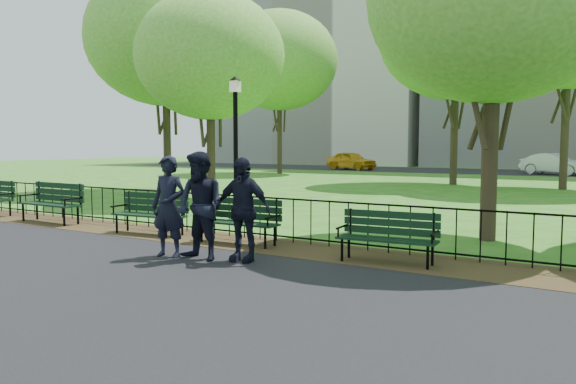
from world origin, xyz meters
The scene contains 21 objects.
ground centered at (0.00, 0.00, 0.00)m, with size 120.00×120.00×0.00m, color #29681B.
asphalt_path centered at (0.00, -3.40, 0.01)m, with size 60.00×9.20×0.01m, color black.
dirt_strip centered at (0.00, 1.50, 0.01)m, with size 60.00×1.60×0.01m, color #3A2D17.
far_street centered at (0.00, 35.00, 0.01)m, with size 70.00×9.00×0.01m, color black.
iron_fence centered at (0.00, 2.00, 0.50)m, with size 24.06×0.06×1.00m.
apartment_west centered at (-22.00, 48.00, 13.00)m, with size 22.00×15.00×26.00m, color silver.
park_bench_main centered at (-0.55, 1.28, 0.61)m, with size 1.74×0.60×0.97m.
park_bench_left_a centered at (-2.60, 1.33, 0.56)m, with size 1.77×0.72×0.98m.
park_bench_left_b centered at (-6.01, 1.34, 0.62)m, with size 1.92×0.62×1.09m.
park_bench_right_a centered at (2.90, 1.22, 0.53)m, with size 1.67×0.65×0.93m.
lamppost centered at (-3.45, 5.47, 2.12)m, with size 0.35×0.35×3.89m.
tree_near_w centered at (-6.33, 7.85, 4.99)m, with size 5.16×5.16×7.20m.
tree_mid_w centered at (-10.41, 9.91, 6.32)m, with size 6.53×6.53×9.10m.
tree_far_c centered at (-1.33, 20.27, 7.30)m, with size 7.54×7.54×10.51m.
tree_far_e centered at (3.60, 19.75, 7.70)m, with size 7.95×7.95×11.08m.
tree_far_w centered at (-14.37, 24.75, 7.59)m, with size 7.84×7.84×10.93m.
person_left centered at (-0.51, -0.31, 0.89)m, with size 0.64×0.42×1.75m, color black.
person_mid centered at (0.14, -0.23, 0.93)m, with size 0.89×0.46×1.83m, color black.
person_right centered at (0.79, 0.06, 0.88)m, with size 1.02×0.42×1.74m, color black.
taxi centered at (-12.76, 32.67, 0.72)m, with size 1.68×4.17×1.42m, color gold.
sedan_silver centered at (1.79, 32.72, 0.71)m, with size 1.47×4.21×1.39m, color #B1B3B9.
Camera 1 is at (6.33, -7.39, 1.95)m, focal length 35.00 mm.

